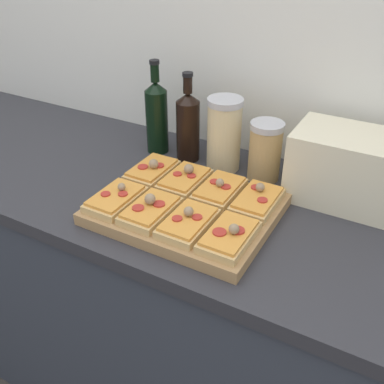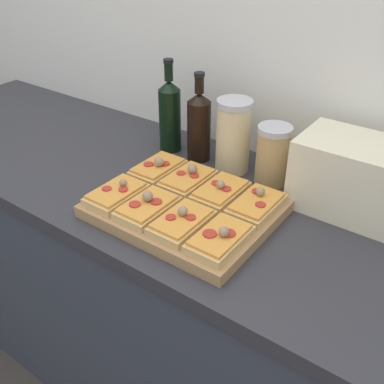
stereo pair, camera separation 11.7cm
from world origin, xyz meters
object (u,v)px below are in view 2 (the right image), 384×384
object	(u,v)px
cutting_board	(185,209)
grain_jar_short	(273,155)
wine_bottle	(199,125)
grain_jar_tall	(233,136)
toaster_oven	(352,176)
olive_oil_bottle	(170,114)

from	to	relation	value
cutting_board	grain_jar_short	bearing A→B (deg)	69.32
wine_bottle	grain_jar_tall	world-z (taller)	wine_bottle
cutting_board	toaster_oven	xyz separation A→B (m)	(0.33, 0.27, 0.08)
olive_oil_bottle	grain_jar_tall	world-z (taller)	olive_oil_bottle
toaster_oven	olive_oil_bottle	bearing A→B (deg)	179.92
wine_bottle	cutting_board	bearing A→B (deg)	-61.23
grain_jar_short	cutting_board	bearing A→B (deg)	-110.68
cutting_board	olive_oil_bottle	distance (m)	0.40
grain_jar_short	toaster_oven	size ratio (longest dim) A/B	0.58
grain_jar_short	grain_jar_tall	bearing A→B (deg)	180.00
toaster_oven	grain_jar_short	bearing A→B (deg)	179.78
wine_bottle	grain_jar_short	bearing A→B (deg)	0.00
wine_bottle	grain_jar_tall	bearing A→B (deg)	0.00
cutting_board	grain_jar_short	distance (m)	0.30
grain_jar_short	toaster_oven	xyz separation A→B (m)	(0.23, -0.00, 0.01)
grain_jar_short	toaster_oven	bearing A→B (deg)	-0.22
olive_oil_bottle	toaster_oven	world-z (taller)	olive_oil_bottle
toaster_oven	wine_bottle	bearing A→B (deg)	179.90
olive_oil_bottle	wine_bottle	xyz separation A→B (m)	(0.11, -0.00, -0.01)
wine_bottle	grain_jar_tall	size ratio (longest dim) A/B	1.26
wine_bottle	toaster_oven	size ratio (longest dim) A/B	0.92
cutting_board	wine_bottle	world-z (taller)	wine_bottle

